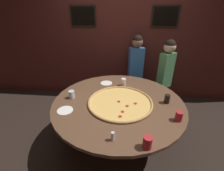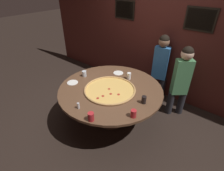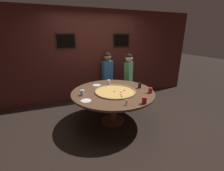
{
  "view_description": "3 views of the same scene",
  "coord_description": "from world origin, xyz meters",
  "px_view_note": "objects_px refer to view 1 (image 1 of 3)",
  "views": [
    {
      "loc": [
        0.08,
        -1.76,
        1.86
      ],
      "look_at": [
        -0.09,
        0.03,
        0.95
      ],
      "focal_mm": 24.0,
      "sensor_mm": 36.0,
      "label": 1
    },
    {
      "loc": [
        1.62,
        -1.94,
        2.38
      ],
      "look_at": [
        0.05,
        -0.02,
        0.83
      ],
      "focal_mm": 28.0,
      "sensor_mm": 36.0,
      "label": 2
    },
    {
      "loc": [
        -1.06,
        -2.85,
        1.89
      ],
      "look_at": [
        -0.06,
        -0.11,
        0.91
      ],
      "focal_mm": 24.0,
      "sensor_mm": 36.0,
      "label": 3
    }
  ],
  "objects_px": {
    "drink_cup_by_shaker": "(123,82)",
    "drink_cup_front_edge": "(72,94)",
    "diner_far_left": "(136,66)",
    "dining_table": "(118,107)",
    "white_plate_right_side": "(65,110)",
    "diner_centre_back": "(165,72)",
    "giant_pizza": "(120,102)",
    "condiment_shaker": "(113,136)",
    "drink_cup_centre_back": "(147,142)",
    "white_plate_near_front": "(106,83)",
    "drink_cup_near_left": "(167,99)",
    "drink_cup_beside_pizza": "(179,116)"
  },
  "relations": [
    {
      "from": "drink_cup_by_shaker",
      "to": "drink_cup_front_edge",
      "type": "bearing_deg",
      "value": -147.53
    },
    {
      "from": "diner_far_left",
      "to": "dining_table",
      "type": "bearing_deg",
      "value": 63.66
    },
    {
      "from": "white_plate_right_side",
      "to": "diner_centre_back",
      "type": "relative_size",
      "value": 0.14
    },
    {
      "from": "giant_pizza",
      "to": "condiment_shaker",
      "type": "relative_size",
      "value": 9.04
    },
    {
      "from": "condiment_shaker",
      "to": "diner_centre_back",
      "type": "relative_size",
      "value": 0.07
    },
    {
      "from": "white_plate_right_side",
      "to": "drink_cup_centre_back",
      "type": "bearing_deg",
      "value": -26.36
    },
    {
      "from": "giant_pizza",
      "to": "white_plate_right_side",
      "type": "height_order",
      "value": "giant_pizza"
    },
    {
      "from": "giant_pizza",
      "to": "diner_centre_back",
      "type": "xyz_separation_m",
      "value": [
        0.82,
        1.05,
        0.05
      ]
    },
    {
      "from": "white_plate_near_front",
      "to": "drink_cup_front_edge",
      "type": "bearing_deg",
      "value": -129.86
    },
    {
      "from": "diner_centre_back",
      "to": "white_plate_right_side",
      "type": "bearing_deg",
      "value": 0.17
    },
    {
      "from": "dining_table",
      "to": "drink_cup_front_edge",
      "type": "xyz_separation_m",
      "value": [
        -0.66,
        0.01,
        0.17
      ]
    },
    {
      "from": "drink_cup_near_left",
      "to": "diner_centre_back",
      "type": "height_order",
      "value": "diner_centre_back"
    },
    {
      "from": "drink_cup_by_shaker",
      "to": "diner_far_left",
      "type": "height_order",
      "value": "diner_far_left"
    },
    {
      "from": "drink_cup_centre_back",
      "to": "drink_cup_front_edge",
      "type": "bearing_deg",
      "value": 141.11
    },
    {
      "from": "dining_table",
      "to": "giant_pizza",
      "type": "distance_m",
      "value": 0.14
    },
    {
      "from": "giant_pizza",
      "to": "drink_cup_beside_pizza",
      "type": "distance_m",
      "value": 0.74
    },
    {
      "from": "drink_cup_beside_pizza",
      "to": "white_plate_near_front",
      "type": "xyz_separation_m",
      "value": [
        -0.93,
        0.88,
        -0.05
      ]
    },
    {
      "from": "drink_cup_centre_back",
      "to": "drink_cup_near_left",
      "type": "height_order",
      "value": "drink_cup_centre_back"
    },
    {
      "from": "white_plate_near_front",
      "to": "white_plate_right_side",
      "type": "bearing_deg",
      "value": -116.92
    },
    {
      "from": "dining_table",
      "to": "white_plate_near_front",
      "type": "bearing_deg",
      "value": 114.02
    },
    {
      "from": "diner_centre_back",
      "to": "drink_cup_near_left",
      "type": "bearing_deg",
      "value": 38.13
    },
    {
      "from": "condiment_shaker",
      "to": "giant_pizza",
      "type": "bearing_deg",
      "value": 86.3
    },
    {
      "from": "drink_cup_beside_pizza",
      "to": "white_plate_right_side",
      "type": "bearing_deg",
      "value": 177.63
    },
    {
      "from": "condiment_shaker",
      "to": "diner_far_left",
      "type": "bearing_deg",
      "value": 81.11
    },
    {
      "from": "giant_pizza",
      "to": "drink_cup_near_left",
      "type": "xyz_separation_m",
      "value": [
        0.62,
        0.05,
        0.05
      ]
    },
    {
      "from": "drink_cup_centre_back",
      "to": "diner_far_left",
      "type": "bearing_deg",
      "value": 90.17
    },
    {
      "from": "drink_cup_by_shaker",
      "to": "condiment_shaker",
      "type": "xyz_separation_m",
      "value": [
        -0.07,
        -1.18,
        -0.01
      ]
    },
    {
      "from": "giant_pizza",
      "to": "drink_cup_beside_pizza",
      "type": "height_order",
      "value": "drink_cup_beside_pizza"
    },
    {
      "from": "drink_cup_front_edge",
      "to": "dining_table",
      "type": "bearing_deg",
      "value": -0.47
    },
    {
      "from": "drink_cup_centre_back",
      "to": "condiment_shaker",
      "type": "xyz_separation_m",
      "value": [
        -0.32,
        0.06,
        -0.01
      ]
    },
    {
      "from": "drink_cup_near_left",
      "to": "drink_cup_beside_pizza",
      "type": "distance_m",
      "value": 0.36
    },
    {
      "from": "drink_cup_centre_back",
      "to": "diner_centre_back",
      "type": "relative_size",
      "value": 0.09
    },
    {
      "from": "drink_cup_near_left",
      "to": "white_plate_near_front",
      "type": "relative_size",
      "value": 0.61
    },
    {
      "from": "drink_cup_near_left",
      "to": "white_plate_right_side",
      "type": "distance_m",
      "value": 1.34
    },
    {
      "from": "white_plate_near_front",
      "to": "white_plate_right_side",
      "type": "relative_size",
      "value": 1.01
    },
    {
      "from": "drink_cup_centre_back",
      "to": "drink_cup_by_shaker",
      "type": "bearing_deg",
      "value": 101.18
    },
    {
      "from": "drink_cup_centre_back",
      "to": "drink_cup_front_edge",
      "type": "relative_size",
      "value": 1.12
    },
    {
      "from": "drink_cup_centre_back",
      "to": "drink_cup_front_edge",
      "type": "height_order",
      "value": "drink_cup_centre_back"
    },
    {
      "from": "drink_cup_front_edge",
      "to": "drink_cup_by_shaker",
      "type": "height_order",
      "value": "drink_cup_by_shaker"
    },
    {
      "from": "drink_cup_by_shaker",
      "to": "drink_cup_near_left",
      "type": "relative_size",
      "value": 1.03
    },
    {
      "from": "drink_cup_by_shaker",
      "to": "drink_cup_beside_pizza",
      "type": "height_order",
      "value": "drink_cup_by_shaker"
    },
    {
      "from": "drink_cup_centre_back",
      "to": "drink_cup_near_left",
      "type": "relative_size",
      "value": 1.03
    },
    {
      "from": "drink_cup_near_left",
      "to": "diner_far_left",
      "type": "xyz_separation_m",
      "value": [
        -0.36,
        1.28,
        0.01
      ]
    },
    {
      "from": "white_plate_near_front",
      "to": "giant_pizza",
      "type": "bearing_deg",
      "value": -65.57
    },
    {
      "from": "drink_cup_near_left",
      "to": "giant_pizza",
      "type": "bearing_deg",
      "value": -175.16
    },
    {
      "from": "dining_table",
      "to": "drink_cup_front_edge",
      "type": "bearing_deg",
      "value": 179.53
    },
    {
      "from": "white_plate_near_front",
      "to": "diner_centre_back",
      "type": "height_order",
      "value": "diner_centre_back"
    },
    {
      "from": "giant_pizza",
      "to": "diner_centre_back",
      "type": "relative_size",
      "value": 0.62
    },
    {
      "from": "condiment_shaker",
      "to": "drink_cup_front_edge",
      "type": "bearing_deg",
      "value": 131.94
    },
    {
      "from": "drink_cup_front_edge",
      "to": "diner_far_left",
      "type": "distance_m",
      "value": 1.59
    }
  ]
}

